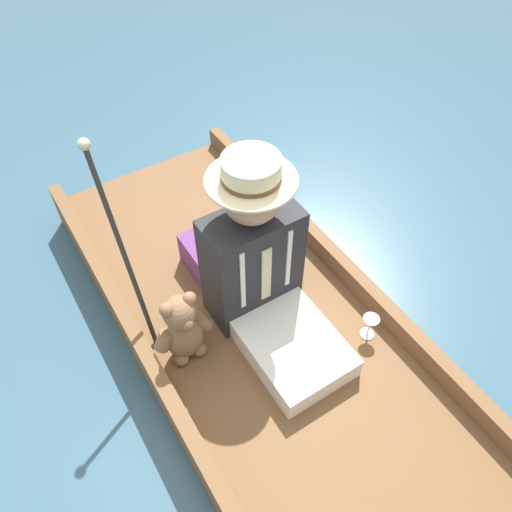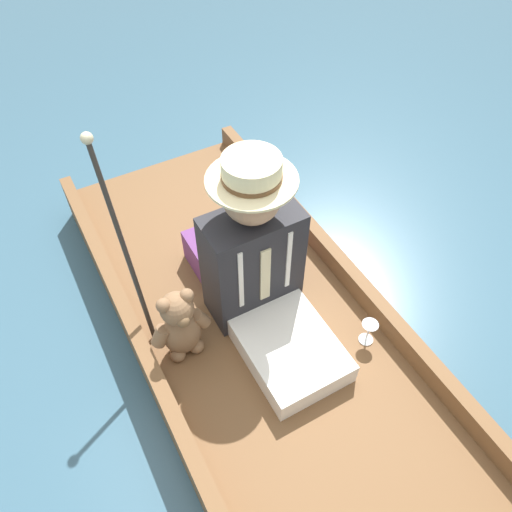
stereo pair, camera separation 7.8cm
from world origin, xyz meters
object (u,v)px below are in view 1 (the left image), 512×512
Objects in this scene: teddy_bear at (183,329)px; wine_glass at (370,323)px; walking_cane at (118,238)px; seated_person at (261,269)px.

teddy_bear is 0.78m from wine_glass.
wine_glass is (-0.70, 0.34, -0.08)m from teddy_bear.
walking_cane is at bearing -37.00° from wine_glass.
wine_glass is 0.13× the size of walking_cane.
seated_person is 6.77× the size of wine_glass.
seated_person is at bearing -179.85° from teddy_bear.
seated_person is 2.20× the size of teddy_bear.
seated_person is 0.90× the size of walking_cane.
walking_cane reaches higher than seated_person.
seated_person reaches higher than wine_glass.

